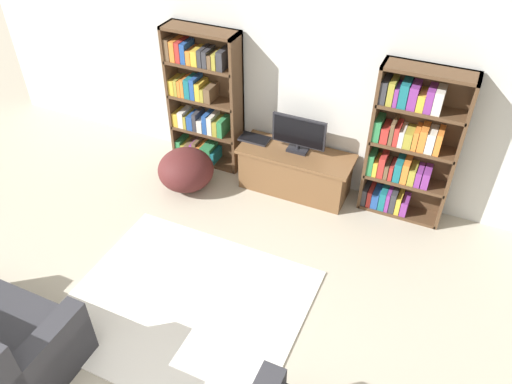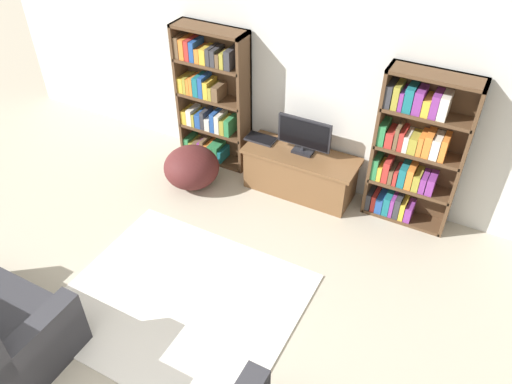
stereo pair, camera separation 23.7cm
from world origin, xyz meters
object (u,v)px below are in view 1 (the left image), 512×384
tv_stand (295,171)px  television (299,134)px  laptop (255,139)px  beanbag_ottoman (186,170)px  bookshelf_right (408,146)px  bookshelf_left (203,100)px

tv_stand → television: size_ratio=2.12×
laptop → television: bearing=-0.8°
television → beanbag_ottoman: size_ratio=0.95×
laptop → tv_stand: bearing=-5.8°
bookshelf_right → tv_stand: bookshelf_right is taller
bookshelf_right → tv_stand: size_ratio=1.31×
bookshelf_left → bookshelf_right: size_ratio=1.00×
bookshelf_left → laptop: (0.73, -0.08, -0.32)m
bookshelf_left → beanbag_ottoman: (0.07, -0.62, -0.62)m
bookshelf_right → television: (-1.19, -0.09, -0.10)m
bookshelf_left → tv_stand: size_ratio=1.31×
bookshelf_left → television: bearing=-4.1°
bookshelf_left → bookshelf_right: same height
laptop → bookshelf_right: bearing=2.8°
bookshelf_right → television: size_ratio=2.77×
tv_stand → television: 0.50m
laptop → beanbag_ottoman: size_ratio=0.54×
bookshelf_right → laptop: (-1.75, -0.08, -0.32)m
beanbag_ottoman → bookshelf_right: bearing=14.5°
tv_stand → laptop: laptop is taller
bookshelf_left → beanbag_ottoman: 0.88m
bookshelf_right → laptop: bearing=-177.2°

